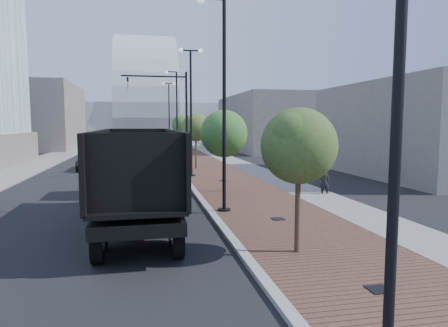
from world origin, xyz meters
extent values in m
plane|color=black|center=(0.00, 0.00, 0.00)|extent=(220.00, 220.00, 0.00)
cube|color=#4C2D23|center=(3.50, 40.00, 0.06)|extent=(7.00, 140.00, 0.12)
cube|color=slate|center=(6.20, 40.00, 0.07)|extent=(2.40, 140.00, 0.13)
cube|color=gray|center=(0.00, 40.00, 0.07)|extent=(0.30, 140.00, 0.14)
cube|color=slate|center=(-13.00, 40.00, 0.06)|extent=(4.00, 140.00, 0.12)
cube|color=black|center=(-3.11, 15.27, 1.82)|extent=(2.69, 2.80, 2.79)
cube|color=black|center=(-3.12, 16.77, 0.91)|extent=(2.57, 0.55, 1.39)
cube|color=black|center=(-3.10, 13.77, 1.13)|extent=(2.68, 0.87, 0.54)
cube|color=black|center=(-3.07, 8.27, 1.13)|extent=(2.63, 9.87, 0.38)
cube|color=black|center=(-3.07, 8.27, 1.55)|extent=(2.74, 9.87, 0.13)
cube|color=black|center=(-4.41, 8.26, 2.63)|extent=(0.18, 9.86, 2.14)
cube|color=black|center=(-1.73, 8.27, 2.63)|extent=(0.18, 9.86, 2.14)
cube|color=black|center=(-3.04, 3.73, 2.63)|extent=(2.68, 0.14, 2.14)
cube|color=black|center=(-3.09, 12.81, 2.63)|extent=(2.68, 0.14, 2.14)
cylinder|color=black|center=(-4.23, 14.66, 0.59)|extent=(0.33, 1.18, 1.18)
cylinder|color=silver|center=(-4.23, 14.66, 0.59)|extent=(0.37, 0.65, 0.64)
cylinder|color=black|center=(-1.98, 14.67, 0.59)|extent=(0.33, 1.18, 1.18)
cylinder|color=silver|center=(-1.98, 14.67, 0.59)|extent=(0.37, 0.65, 0.64)
cylinder|color=black|center=(-4.24, 16.26, 0.59)|extent=(0.33, 1.18, 1.18)
cylinder|color=silver|center=(-4.24, 16.26, 0.59)|extent=(0.37, 0.65, 0.64)
cylinder|color=black|center=(-1.99, 16.27, 0.59)|extent=(0.33, 1.18, 1.18)
cylinder|color=silver|center=(-1.99, 16.27, 0.59)|extent=(0.37, 0.65, 0.64)
cylinder|color=black|center=(-4.17, 4.46, 0.59)|extent=(0.33, 1.18, 1.18)
cylinder|color=silver|center=(-4.17, 4.46, 0.59)|extent=(0.37, 0.65, 0.64)
cylinder|color=black|center=(-1.92, 4.47, 0.59)|extent=(0.33, 1.18, 1.18)
cylinder|color=silver|center=(-1.92, 4.47, 0.59)|extent=(0.37, 0.65, 0.64)
cylinder|color=black|center=(-4.18, 5.66, 0.59)|extent=(0.33, 1.18, 1.18)
cylinder|color=silver|center=(-4.18, 5.66, 0.59)|extent=(0.37, 0.65, 0.64)
cylinder|color=black|center=(-1.93, 5.67, 0.59)|extent=(0.33, 1.18, 1.18)
cylinder|color=silver|center=(-1.93, 5.67, 0.59)|extent=(0.37, 0.65, 0.64)
cylinder|color=black|center=(-4.21, 11.46, 0.59)|extent=(0.33, 1.18, 1.18)
cylinder|color=silver|center=(-4.21, 11.46, 0.59)|extent=(0.37, 0.65, 0.64)
cylinder|color=black|center=(-1.96, 11.47, 0.59)|extent=(0.33, 1.18, 1.18)
cylinder|color=silver|center=(-1.96, 11.47, 0.59)|extent=(0.37, 0.65, 0.64)
cylinder|color=black|center=(-4.22, 12.66, 0.59)|extent=(0.33, 1.18, 1.18)
cylinder|color=silver|center=(-4.22, 12.66, 0.59)|extent=(0.37, 0.65, 0.64)
cylinder|color=black|center=(-1.97, 12.67, 0.59)|extent=(0.33, 1.18, 1.18)
cylinder|color=silver|center=(-1.97, 12.67, 0.59)|extent=(0.37, 0.65, 0.64)
imported|color=white|center=(-5.10, 23.31, 0.72)|extent=(1.76, 4.46, 1.45)
imported|color=black|center=(-7.03, 28.80, 0.73)|extent=(2.52, 5.28, 1.46)
imported|color=black|center=(-3.45, 34.78, 0.78)|extent=(3.96, 5.77, 1.55)
imported|color=black|center=(6.80, 13.03, 0.77)|extent=(0.63, 0.49, 1.54)
cylinder|color=black|center=(0.60, -2.00, 4.62)|extent=(0.16, 0.16, 9.00)
cylinder|color=black|center=(0.60, 10.00, 0.10)|extent=(0.56, 0.56, 0.20)
cylinder|color=black|center=(0.60, 10.00, 4.62)|extent=(0.16, 0.16, 9.00)
sphere|color=silver|center=(-0.40, 10.00, 9.05)|extent=(0.32, 0.32, 0.32)
cylinder|color=black|center=(0.60, 22.00, 0.10)|extent=(0.56, 0.56, 0.20)
cylinder|color=black|center=(0.60, 22.00, 4.62)|extent=(0.16, 0.16, 9.00)
cylinder|color=black|center=(0.60, 22.00, 9.12)|extent=(1.40, 0.10, 0.10)
sphere|color=silver|center=(-0.10, 22.00, 9.12)|extent=(0.32, 0.32, 0.32)
sphere|color=silver|center=(1.30, 22.00, 9.12)|extent=(0.32, 0.32, 0.32)
cylinder|color=black|center=(0.60, 34.00, 0.10)|extent=(0.56, 0.56, 0.20)
cylinder|color=black|center=(0.60, 34.00, 4.62)|extent=(0.16, 0.16, 9.00)
cylinder|color=black|center=(0.10, 34.00, 9.12)|extent=(1.00, 0.10, 0.10)
sphere|color=silver|center=(-0.40, 34.00, 9.05)|extent=(0.32, 0.32, 0.32)
cylinder|color=black|center=(0.60, 46.00, 0.10)|extent=(0.56, 0.56, 0.20)
cylinder|color=black|center=(0.60, 46.00, 4.62)|extent=(0.16, 0.16, 9.00)
cylinder|color=black|center=(0.60, 46.00, 9.12)|extent=(1.40, 0.10, 0.10)
sphere|color=silver|center=(-0.10, 46.00, 9.12)|extent=(0.32, 0.32, 0.32)
sphere|color=silver|center=(1.30, 46.00, 9.12)|extent=(0.32, 0.32, 0.32)
cylinder|color=black|center=(0.60, 25.00, 4.00)|extent=(0.18, 0.18, 8.00)
cylinder|color=black|center=(-1.90, 25.00, 7.60)|extent=(5.00, 0.12, 0.12)
imported|color=black|center=(-3.90, 25.00, 7.00)|extent=(0.16, 0.20, 1.00)
cylinder|color=#382619|center=(1.60, 4.00, 1.54)|extent=(0.16, 0.16, 3.07)
sphere|color=#304D1A|center=(1.60, 4.00, 3.29)|extent=(2.24, 2.24, 2.24)
sphere|color=#304D1A|center=(2.00, 4.30, 3.07)|extent=(1.57, 1.57, 1.57)
sphere|color=#304D1A|center=(1.30, 3.70, 3.60)|extent=(1.34, 1.34, 1.34)
cylinder|color=#382619|center=(1.60, 15.00, 1.58)|extent=(0.16, 0.16, 3.15)
sphere|color=#285A1E|center=(1.60, 15.00, 3.38)|extent=(2.66, 2.66, 2.66)
sphere|color=#285A1E|center=(2.00, 15.30, 3.15)|extent=(1.86, 1.86, 1.86)
sphere|color=#285A1E|center=(1.30, 14.70, 3.69)|extent=(1.60, 1.60, 1.60)
cylinder|color=#382619|center=(1.60, 27.00, 1.69)|extent=(0.16, 0.16, 3.38)
sphere|color=#374D1A|center=(1.60, 27.00, 3.62)|extent=(2.39, 2.39, 2.39)
sphere|color=#374D1A|center=(2.00, 27.30, 3.38)|extent=(1.67, 1.67, 1.67)
sphere|color=#374D1A|center=(1.30, 26.70, 3.96)|extent=(1.43, 1.43, 1.43)
cylinder|color=#382619|center=(1.60, 39.00, 1.77)|extent=(0.16, 0.16, 3.55)
sphere|color=#20511B|center=(1.60, 39.00, 3.80)|extent=(2.34, 2.34, 2.34)
sphere|color=#20511B|center=(2.00, 39.30, 3.55)|extent=(1.64, 1.64, 1.64)
sphere|color=#20511B|center=(1.30, 38.70, 4.16)|extent=(1.40, 1.40, 1.40)
cube|color=#B5BBC0|center=(-2.00, 85.00, 4.00)|extent=(50.00, 28.00, 8.00)
cube|color=slate|center=(-20.00, 60.00, 5.00)|extent=(14.00, 20.00, 10.00)
cube|color=#5D5854|center=(16.00, 50.00, 4.00)|extent=(12.00, 22.00, 8.00)
cube|color=#66605B|center=(18.00, 20.00, 3.50)|extent=(10.00, 16.00, 7.00)
cube|color=black|center=(2.40, 1.00, 0.13)|extent=(0.50, 0.50, 0.02)
cube|color=black|center=(2.40, 8.00, 0.13)|extent=(0.50, 0.50, 0.02)
cube|color=black|center=(2.40, 19.00, 0.13)|extent=(0.50, 0.50, 0.02)
camera|label=1|loc=(-2.87, -6.99, 3.94)|focal=32.07mm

